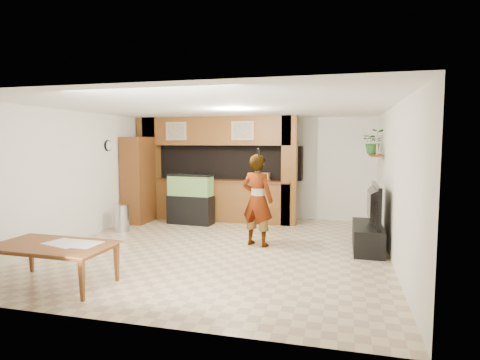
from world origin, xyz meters
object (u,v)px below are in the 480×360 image
(television, at_px, (368,205))
(dining_table, at_px, (52,265))
(pantry_cabinet, at_px, (138,180))
(person, at_px, (257,200))
(aquarium, at_px, (191,199))

(television, height_order, dining_table, television)
(pantry_cabinet, height_order, person, pantry_cabinet)
(pantry_cabinet, xyz_separation_m, television, (5.35, -1.27, -0.21))
(aquarium, relative_size, television, 0.94)
(person, xyz_separation_m, dining_table, (-2.29, -2.84, -0.59))
(person, bearing_deg, dining_table, 68.81)
(aquarium, height_order, person, person)
(person, distance_m, dining_table, 3.70)
(aquarium, distance_m, person, 2.55)
(pantry_cabinet, relative_size, aquarium, 1.72)
(pantry_cabinet, bearing_deg, television, -13.37)
(pantry_cabinet, bearing_deg, dining_table, -76.64)
(pantry_cabinet, distance_m, aquarium, 1.41)
(pantry_cabinet, bearing_deg, person, -24.09)
(person, height_order, dining_table, person)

